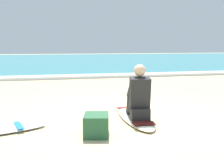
{
  "coord_description": "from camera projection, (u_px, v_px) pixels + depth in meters",
  "views": [
    {
      "loc": [
        -1.44,
        -5.15,
        1.35
      ],
      "look_at": [
        0.13,
        1.17,
        0.55
      ],
      "focal_mm": 47.29,
      "sensor_mm": 36.0,
      "label": 1
    }
  ],
  "objects": [
    {
      "name": "breaking_foam",
      "position": [
        75.0,
        77.0,
        12.1
      ],
      "size": [
        80.0,
        0.9,
        0.11
      ],
      "primitive_type": "cube",
      "color": "white",
      "rests_on": "ground"
    },
    {
      "name": "ground_plane",
      "position": [
        120.0,
        118.0,
        5.47
      ],
      "size": [
        80.0,
        80.0,
        0.0
      ],
      "primitive_type": "plane",
      "color": "#CCB584"
    },
    {
      "name": "surfboard_main",
      "position": [
        134.0,
        116.0,
        5.5
      ],
      "size": [
        0.7,
        2.15,
        0.08
      ],
      "color": "#EFE5C6",
      "rests_on": "ground"
    },
    {
      "name": "surfer_seated",
      "position": [
        139.0,
        97.0,
        5.16
      ],
      "size": [
        0.44,
        0.74,
        0.95
      ],
      "color": "#232326",
      "rests_on": "surfboard_main"
    },
    {
      "name": "beach_bag",
      "position": [
        96.0,
        125.0,
        4.41
      ],
      "size": [
        0.47,
        0.55,
        0.32
      ],
      "primitive_type": "cube",
      "rotation": [
        0.0,
        0.0,
        -0.25
      ],
      "color": "#285B38",
      "rests_on": "ground"
    },
    {
      "name": "sea",
      "position": [
        56.0,
        60.0,
        25.3
      ],
      "size": [
        80.0,
        28.0,
        0.1
      ],
      "primitive_type": "cube",
      "color": "teal",
      "rests_on": "ground"
    }
  ]
}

